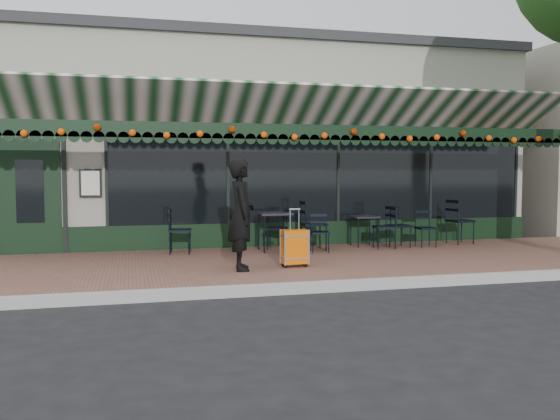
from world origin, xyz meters
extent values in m
plane|color=black|center=(0.00, 0.00, 0.00)|extent=(80.00, 80.00, 0.00)
cube|color=brown|center=(0.00, 2.00, 0.07)|extent=(18.00, 4.00, 0.15)
cube|color=#9E9E99|center=(0.00, -0.08, 0.07)|extent=(18.00, 0.16, 0.15)
cube|color=gray|center=(0.00, 8.00, 2.25)|extent=(12.00, 8.00, 4.50)
cube|color=black|center=(1.20, 3.98, 1.65)|extent=(9.20, 0.04, 2.00)
cube|color=black|center=(-4.80, 3.98, 1.25)|extent=(1.10, 0.07, 2.20)
cube|color=silver|center=(-3.70, 3.94, 1.50)|extent=(0.42, 0.04, 0.55)
cube|color=black|center=(0.00, 2.52, 2.46)|extent=(12.00, 0.03, 0.28)
cylinder|color=#E54D07|center=(0.00, 2.46, 2.44)|extent=(11.60, 0.12, 0.12)
imported|color=black|center=(-1.24, 1.19, 1.04)|extent=(0.48, 0.68, 1.79)
cube|color=#E05D07|center=(-0.33, 1.28, 0.49)|extent=(0.44, 0.26, 0.56)
cube|color=black|center=(-0.33, 1.28, 0.18)|extent=(0.44, 0.26, 0.06)
cube|color=silver|center=(-0.33, 1.28, 0.94)|extent=(0.19, 0.04, 0.35)
cube|color=black|center=(1.81, 3.48, 0.77)|extent=(0.52, 0.52, 0.03)
cylinder|color=black|center=(1.60, 3.26, 0.45)|extent=(0.03, 0.03, 0.60)
cylinder|color=black|center=(2.03, 3.26, 0.45)|extent=(0.03, 0.03, 0.60)
cylinder|color=black|center=(1.60, 3.70, 0.45)|extent=(0.03, 0.03, 0.60)
cylinder|color=black|center=(2.03, 3.70, 0.45)|extent=(0.03, 0.03, 0.60)
cube|color=black|center=(-0.20, 3.22, 0.90)|extent=(0.62, 0.62, 0.04)
cylinder|color=black|center=(-0.46, 2.96, 0.51)|extent=(0.03, 0.03, 0.73)
cylinder|color=black|center=(0.06, 2.96, 0.51)|extent=(0.03, 0.03, 0.73)
cylinder|color=black|center=(-0.46, 3.48, 0.51)|extent=(0.03, 0.03, 0.73)
cylinder|color=black|center=(0.06, 3.48, 0.51)|extent=(0.03, 0.03, 0.73)
camera|label=1|loc=(-2.96, -8.11, 1.76)|focal=38.00mm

